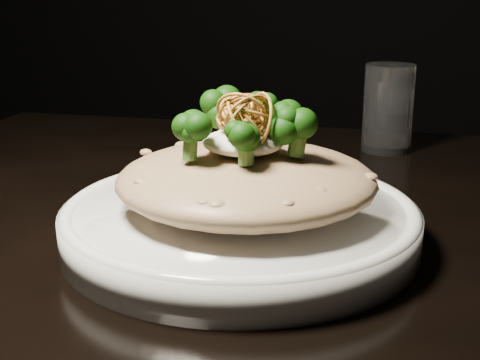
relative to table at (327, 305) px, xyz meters
name	(u,v)px	position (x,y,z in m)	size (l,w,h in m)	color
table	(327,305)	(0.00, 0.00, 0.00)	(1.10, 0.80, 0.75)	black
plate	(240,224)	(-0.07, -0.06, 0.10)	(0.30, 0.30, 0.03)	white
risotto	(247,180)	(-0.07, -0.06, 0.14)	(0.22, 0.22, 0.05)	brown
broccoli	(245,120)	(-0.07, -0.06, 0.19)	(0.15, 0.15, 0.05)	black
cheese	(243,142)	(-0.07, -0.06, 0.17)	(0.07, 0.07, 0.02)	silver
shallots	(243,110)	(-0.07, -0.07, 0.20)	(0.05, 0.05, 0.03)	brown
drinking_glass	(388,108)	(0.04, 0.28, 0.14)	(0.06, 0.06, 0.11)	white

